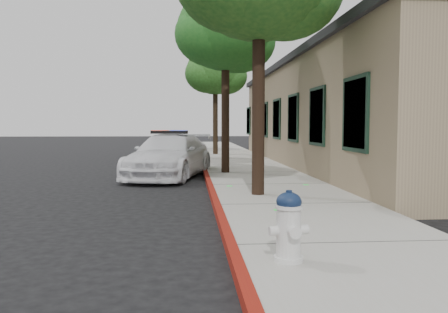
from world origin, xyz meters
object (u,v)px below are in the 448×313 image
Objects in this scene: street_tree_mid at (226,34)px; clapboard_building at (368,114)px; police_car at (169,156)px; fire_hydrant at (289,226)px; street_tree_far at (216,73)px.

clapboard_building is at bearing 26.30° from street_tree_mid.
fire_hydrant is at bearing -64.70° from police_car.
street_tree_mid is (1.84, 0.11, 3.94)m from police_car.
police_car is 4.35m from street_tree_mid.
police_car is at bearing -102.29° from street_tree_far.
police_car is 6.37× the size of fire_hydrant.
street_tree_far is at bearing 81.37° from fire_hydrant.
fire_hydrant is at bearing -115.36° from clapboard_building.
street_tree_far is at bearing 131.79° from clapboard_building.
street_tree_far is at bearing 88.61° from street_tree_mid.
street_tree_mid is at bearing -153.70° from clapboard_building.
clapboard_building is 7.13m from street_tree_mid.
clapboard_building is 8.51m from police_car.
clapboard_building is 25.53× the size of fire_hydrant.
clapboard_building is at bearing 36.39° from police_car.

